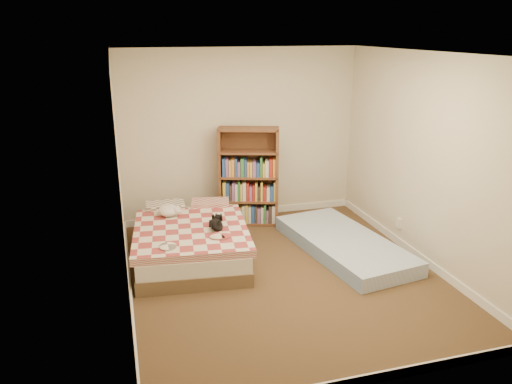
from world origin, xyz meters
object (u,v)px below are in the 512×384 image
object	(u,v)px
bookshelf	(248,188)
floor_mattress	(344,244)
black_cat	(216,224)
white_dog	(169,211)
bed	(191,239)

from	to	relation	value
bookshelf	floor_mattress	xyz separation A→B (m)	(0.93, -1.30, -0.44)
floor_mattress	black_cat	distance (m)	1.69
bookshelf	white_dog	bearing A→B (deg)	-137.18
bed	white_dog	bearing A→B (deg)	128.81
bookshelf	white_dog	world-z (taller)	bookshelf
white_dog	bookshelf	bearing A→B (deg)	14.61
black_cat	floor_mattress	bearing A→B (deg)	14.53
bed	floor_mattress	world-z (taller)	bed
bookshelf	floor_mattress	size ratio (longest dim) A/B	0.69
floor_mattress	white_dog	bearing A→B (deg)	152.43
bookshelf	black_cat	bearing A→B (deg)	-104.28
bed	floor_mattress	distance (m)	1.96
bed	bookshelf	world-z (taller)	bookshelf
bookshelf	black_cat	world-z (taller)	bookshelf
bookshelf	black_cat	xyz separation A→B (m)	(-0.71, -1.16, -0.03)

